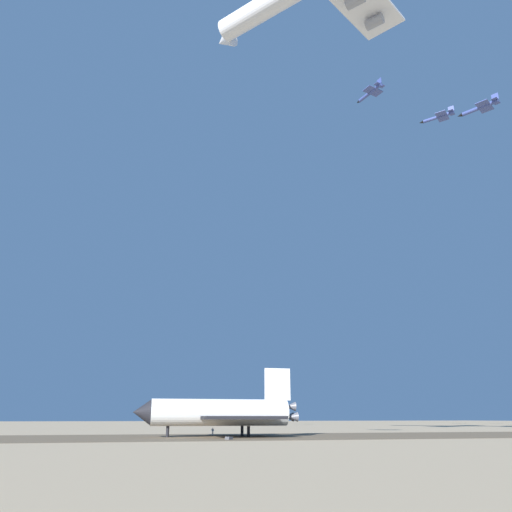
{
  "coord_description": "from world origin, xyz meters",
  "views": [
    {
      "loc": [
        29.92,
        117.68,
        4.15
      ],
      "look_at": [
        -5.8,
        12.1,
        41.56
      ],
      "focal_mm": 33.93,
      "sensor_mm": 36.0,
      "label": 1
    }
  ],
  "objects_px": {
    "space_shuttle": "(218,413)",
    "ground_crew_near_nose": "(213,431)",
    "chase_jet_high_escort": "(480,108)",
    "chase_jet_trailing": "(370,93)",
    "ground_support_crate": "(229,438)",
    "chase_jet_left_wing": "(438,117)"
  },
  "relations": [
    {
      "from": "chase_jet_trailing",
      "to": "chase_jet_high_escort",
      "type": "height_order",
      "value": "chase_jet_trailing"
    },
    {
      "from": "chase_jet_high_escort",
      "to": "chase_jet_trailing",
      "type": "bearing_deg",
      "value": 12.27
    },
    {
      "from": "chase_jet_trailing",
      "to": "ground_support_crate",
      "type": "bearing_deg",
      "value": 111.22
    },
    {
      "from": "chase_jet_high_escort",
      "to": "ground_crew_near_nose",
      "type": "relative_size",
      "value": 8.47
    },
    {
      "from": "chase_jet_trailing",
      "to": "chase_jet_high_escort",
      "type": "distance_m",
      "value": 45.87
    },
    {
      "from": "chase_jet_left_wing",
      "to": "ground_crew_near_nose",
      "type": "height_order",
      "value": "chase_jet_left_wing"
    },
    {
      "from": "chase_jet_left_wing",
      "to": "chase_jet_high_escort",
      "type": "height_order",
      "value": "chase_jet_left_wing"
    },
    {
      "from": "chase_jet_left_wing",
      "to": "ground_support_crate",
      "type": "bearing_deg",
      "value": 76.36
    },
    {
      "from": "space_shuttle",
      "to": "ground_support_crate",
      "type": "bearing_deg",
      "value": 89.49
    },
    {
      "from": "space_shuttle",
      "to": "ground_crew_near_nose",
      "type": "distance_m",
      "value": 16.62
    },
    {
      "from": "chase_jet_left_wing",
      "to": "chase_jet_trailing",
      "type": "distance_m",
      "value": 33.3
    },
    {
      "from": "chase_jet_trailing",
      "to": "ground_crew_near_nose",
      "type": "height_order",
      "value": "chase_jet_trailing"
    },
    {
      "from": "chase_jet_high_escort",
      "to": "ground_crew_near_nose",
      "type": "xyz_separation_m",
      "value": [
        95.79,
        -13.16,
        -113.02
      ]
    },
    {
      "from": "chase_jet_trailing",
      "to": "ground_support_crate",
      "type": "xyz_separation_m",
      "value": [
        73.64,
        48.44,
        -135.66
      ]
    },
    {
      "from": "space_shuttle",
      "to": "chase_jet_high_escort",
      "type": "bearing_deg",
      "value": -173.05
    },
    {
      "from": "ground_crew_near_nose",
      "to": "ground_support_crate",
      "type": "height_order",
      "value": "ground_crew_near_nose"
    },
    {
      "from": "chase_jet_left_wing",
      "to": "chase_jet_high_escort",
      "type": "xyz_separation_m",
      "value": [
        6.21,
        28.48,
        -15.94
      ]
    },
    {
      "from": "chase_jet_left_wing",
      "to": "chase_jet_trailing",
      "type": "relative_size",
      "value": 0.9
    },
    {
      "from": "chase_jet_high_escort",
      "to": "ground_crew_near_nose",
      "type": "height_order",
      "value": "chase_jet_high_escort"
    },
    {
      "from": "ground_support_crate",
      "to": "ground_crew_near_nose",
      "type": "bearing_deg",
      "value": -97.88
    },
    {
      "from": "space_shuttle",
      "to": "chase_jet_high_escort",
      "type": "xyz_separation_m",
      "value": [
        -98.52,
        -2.64,
        108.61
      ]
    },
    {
      "from": "chase_jet_left_wing",
      "to": "chase_jet_trailing",
      "type": "bearing_deg",
      "value": 49.5
    }
  ]
}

